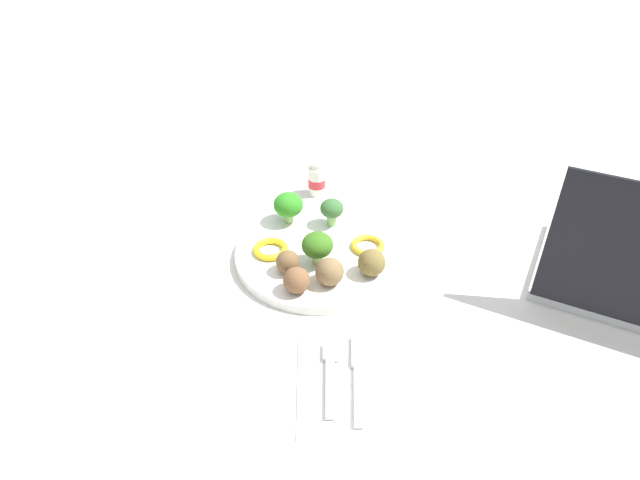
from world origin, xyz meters
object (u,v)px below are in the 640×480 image
(broccoli_floret_far_rim, at_px, (317,246))
(broccoli_floret_mid_right, at_px, (332,209))
(pepper_ring_mid_left, at_px, (271,248))
(fork, at_px, (330,374))
(plate, at_px, (320,254))
(napkin, at_px, (344,381))
(pepper_ring_near_rim, at_px, (368,245))
(meatball_mid_right, at_px, (330,272))
(meatball_center, at_px, (372,263))
(meatball_back_right, at_px, (288,262))
(yogurt_bottle, at_px, (317,180))
(meatball_front_left, at_px, (297,280))
(broccoli_floret_back_left, at_px, (288,205))
(knife, at_px, (358,374))

(broccoli_floret_far_rim, height_order, broccoli_floret_mid_right, broccoli_floret_far_rim)
(pepper_ring_mid_left, distance_m, fork, 0.27)
(plate, relative_size, napkin, 1.65)
(broccoli_floret_far_rim, bearing_deg, pepper_ring_near_rim, -68.12)
(meatball_mid_right, height_order, napkin, meatball_mid_right)
(broccoli_floret_mid_right, xyz_separation_m, fork, (-0.33, 0.03, -0.04))
(pepper_ring_near_rim, bearing_deg, meatball_center, 176.42)
(meatball_center, xyz_separation_m, fork, (-0.19, 0.08, -0.03))
(meatball_back_right, height_order, yogurt_bottle, yogurt_bottle)
(meatball_mid_right, bearing_deg, pepper_ring_mid_left, 45.78)
(napkin, bearing_deg, broccoli_floret_mid_right, -2.06)
(broccoli_floret_mid_right, bearing_deg, meatball_front_left, 158.66)
(napkin, bearing_deg, broccoli_floret_back_left, 10.14)
(broccoli_floret_mid_right, height_order, pepper_ring_near_rim, broccoli_floret_mid_right)
(meatball_center, relative_size, pepper_ring_near_rim, 0.77)
(pepper_ring_near_rim, xyz_separation_m, knife, (-0.26, 0.05, -0.01))
(meatball_front_left, bearing_deg, meatball_back_right, 14.71)
(meatball_back_right, bearing_deg, pepper_ring_near_rim, -68.64)
(meatball_center, height_order, fork, meatball_center)
(broccoli_floret_mid_right, bearing_deg, pepper_ring_mid_left, 123.26)
(meatball_center, distance_m, pepper_ring_mid_left, 0.17)
(broccoli_floret_far_rim, xyz_separation_m, knife, (-0.22, -0.04, -0.04))
(meatball_back_right, bearing_deg, broccoli_floret_mid_right, -32.41)
(broccoli_floret_back_left, xyz_separation_m, meatball_mid_right, (-0.17, -0.06, -0.01))
(broccoli_floret_back_left, distance_m, meatball_mid_right, 0.18)
(broccoli_floret_far_rim, distance_m, pepper_ring_near_rim, 0.10)
(pepper_ring_near_rim, height_order, pepper_ring_mid_left, pepper_ring_mid_left)
(meatball_back_right, xyz_separation_m, pepper_ring_near_rim, (0.05, -0.13, -0.01))
(broccoli_floret_back_left, relative_size, pepper_ring_mid_left, 0.96)
(plate, relative_size, pepper_ring_near_rim, 5.01)
(napkin, bearing_deg, knife, -71.74)
(fork, bearing_deg, plate, -0.90)
(broccoli_floret_back_left, distance_m, pepper_ring_mid_left, 0.09)
(meatball_mid_right, height_order, fork, meatball_mid_right)
(napkin, bearing_deg, meatball_front_left, 18.60)
(plate, height_order, broccoli_floret_mid_right, broccoli_floret_mid_right)
(meatball_mid_right, distance_m, napkin, 0.18)
(pepper_ring_near_rim, bearing_deg, fork, 161.75)
(broccoli_floret_far_rim, distance_m, broccoli_floret_back_left, 0.13)
(pepper_ring_near_rim, xyz_separation_m, fork, (-0.25, 0.08, -0.01))
(plate, bearing_deg, fork, 179.10)
(meatball_back_right, bearing_deg, fork, -166.10)
(broccoli_floret_far_rim, relative_size, pepper_ring_near_rim, 1.00)
(broccoli_floret_back_left, xyz_separation_m, knife, (-0.34, -0.08, -0.04))
(plate, distance_m, broccoli_floret_far_rim, 0.06)
(fork, bearing_deg, pepper_ring_near_rim, -18.25)
(broccoli_floret_far_rim, bearing_deg, knife, -170.05)
(meatball_center, height_order, pepper_ring_near_rim, meatball_center)
(meatball_center, relative_size, fork, 0.36)
(meatball_mid_right, bearing_deg, meatball_front_left, 106.17)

